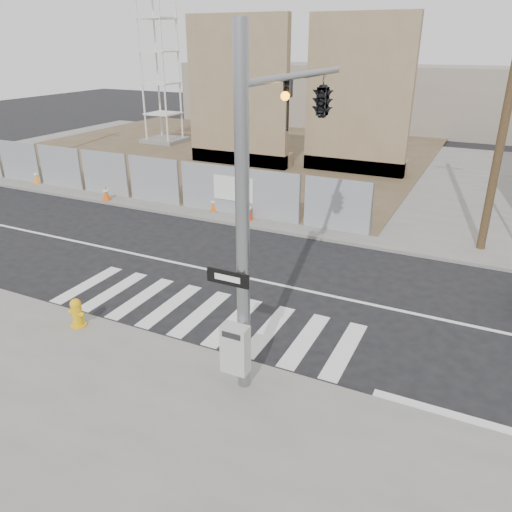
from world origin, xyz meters
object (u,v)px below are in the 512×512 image
at_px(traffic_cone_b, 106,193).
at_px(traffic_cone_d, 248,211).
at_px(signal_pole, 299,139).
at_px(traffic_cone_c, 214,204).
at_px(fire_hydrant, 77,313).
at_px(crane_tower, 155,3).
at_px(traffic_cone_a, 37,176).

xyz_separation_m(traffic_cone_b, traffic_cone_d, (6.99, 0.40, 0.03)).
distance_m(signal_pole, traffic_cone_c, 10.55).
bearing_deg(fire_hydrant, traffic_cone_d, 72.49).
distance_m(signal_pole, crane_tower, 26.21).
bearing_deg(traffic_cone_a, traffic_cone_d, -1.66).
height_order(traffic_cone_a, traffic_cone_c, traffic_cone_a).
height_order(traffic_cone_b, traffic_cone_c, traffic_cone_b).
xyz_separation_m(fire_hydrant, traffic_cone_c, (-1.63, 9.59, -0.07)).
bearing_deg(traffic_cone_a, signal_pole, -22.73).
bearing_deg(traffic_cone_b, crane_tower, 114.57).
height_order(traffic_cone_a, traffic_cone_d, traffic_cone_d).
bearing_deg(traffic_cone_a, crane_tower, 93.21).
xyz_separation_m(signal_pole, traffic_cone_d, (-4.68, 6.69, -4.30)).
height_order(fire_hydrant, traffic_cone_c, fire_hydrant).
bearing_deg(crane_tower, traffic_cone_c, -47.38).
height_order(fire_hydrant, traffic_cone_b, fire_hydrant).
bearing_deg(traffic_cone_d, traffic_cone_b, -176.73).
distance_m(fire_hydrant, traffic_cone_c, 9.73).
distance_m(fire_hydrant, traffic_cone_a, 15.31).
bearing_deg(crane_tower, fire_hydrant, -59.61).
relative_size(fire_hydrant, traffic_cone_b, 1.12).
distance_m(crane_tower, traffic_cone_b, 16.43).
relative_size(fire_hydrant, traffic_cone_d, 1.03).
bearing_deg(traffic_cone_d, fire_hydrant, -91.11).
xyz_separation_m(traffic_cone_a, traffic_cone_c, (10.33, 0.04, -0.05)).
xyz_separation_m(crane_tower, traffic_cone_b, (5.83, -12.75, -8.57)).
bearing_deg(fire_hydrant, traffic_cone_c, 83.26).
height_order(signal_pole, traffic_cone_b, signal_pole).
bearing_deg(fire_hydrant, traffic_cone_a, 125.01).
xyz_separation_m(traffic_cone_c, traffic_cone_d, (1.81, -0.39, 0.06)).
relative_size(fire_hydrant, traffic_cone_a, 1.05).
bearing_deg(traffic_cone_b, signal_pole, -28.36).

